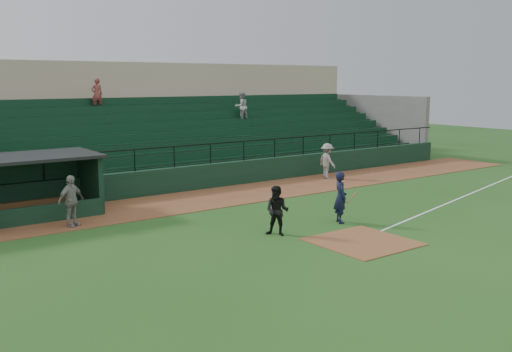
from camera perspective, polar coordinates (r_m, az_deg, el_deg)
ground at (r=19.97m, az=8.50°, el=-5.90°), size 90.00×90.00×0.00m
warning_track at (r=26.10m, az=-3.87°, el=-2.12°), size 40.00×4.00×0.03m
home_plate_dirt at (r=19.29m, az=10.59°, el=-6.46°), size 3.00×3.00×0.03m
foul_line at (r=26.71m, az=19.04°, el=-2.38°), size 17.49×4.44×0.01m
stadium_structure at (r=33.18m, az=-11.73°, el=4.19°), size 38.00×13.08×6.40m
batter_at_plate at (r=21.51m, az=8.43°, el=-2.12°), size 1.15×0.83×1.94m
umpire at (r=19.58m, az=2.13°, el=-3.49°), size 1.01×1.06×1.73m
runner at (r=31.10m, az=7.12°, el=1.51°), size 0.81×1.28×1.89m
dugout_player_a at (r=21.72m, az=-17.97°, el=-2.38°), size 1.19×0.82×1.88m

